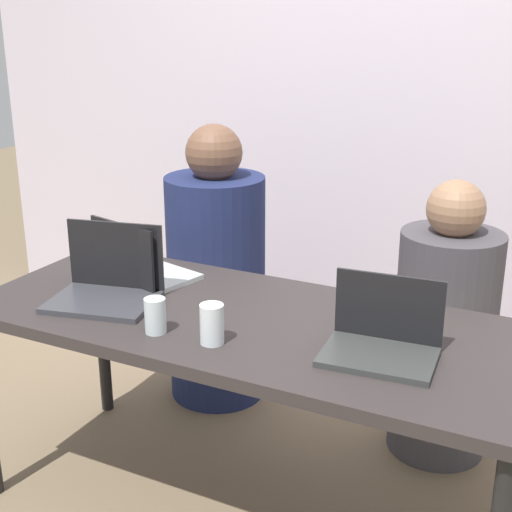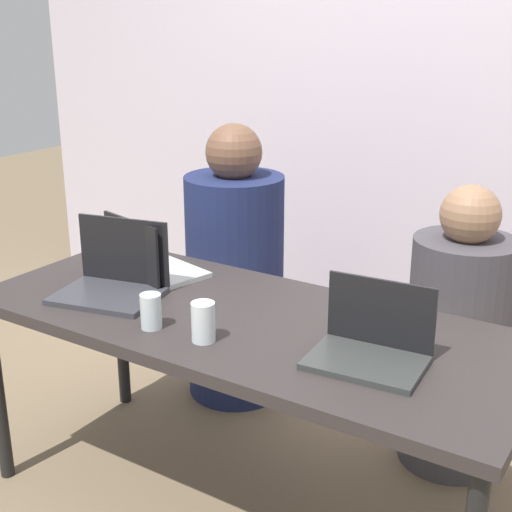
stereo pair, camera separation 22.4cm
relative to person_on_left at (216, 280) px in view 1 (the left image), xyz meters
The scene contains 10 objects.
ground_plane 0.99m from the person_on_left, 53.83° to the right, with size 12.00×12.00×0.00m, color #7A674D.
back_wall 1.16m from the person_on_left, 58.00° to the left, with size 4.66×0.10×2.48m, color silver.
desk 0.84m from the person_on_left, 53.83° to the right, with size 1.79×0.74×0.72m.
person_on_left is the anchor object (origin of this frame).
person_on_right 0.99m from the person_on_left, ahead, with size 0.41×0.41×1.08m.
laptop_front_right 1.23m from the person_on_left, 37.66° to the right, with size 0.33×0.26×0.21m.
laptop_back_left 0.60m from the person_on_left, 88.81° to the right, with size 0.37×0.31×0.23m.
laptop_front_left 0.79m from the person_on_left, 88.74° to the right, with size 0.39×0.33×0.25m.
water_glass_left 0.97m from the person_on_left, 71.17° to the right, with size 0.06×0.06×0.11m.
water_glass_center 1.04m from the person_on_left, 60.69° to the right, with size 0.07×0.07×0.12m.
Camera 1 is at (0.95, -1.83, 1.63)m, focal length 50.00 mm.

